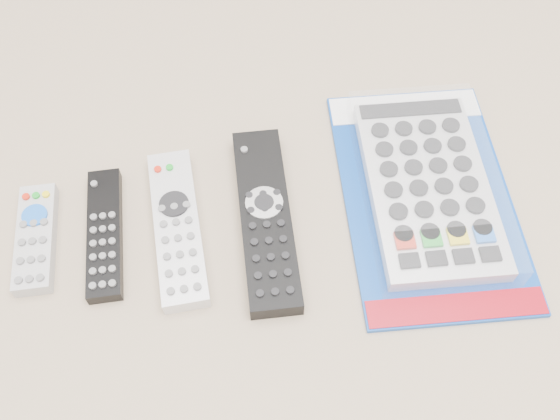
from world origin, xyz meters
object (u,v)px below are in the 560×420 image
object	(u,v)px
remote_small_grey	(36,238)
jumbo_remote_packaged	(428,186)
remote_slim_black	(105,234)
remote_silver_dvd	(177,227)
remote_large_black	(266,218)

from	to	relation	value
remote_small_grey	jumbo_remote_packaged	world-z (taller)	jumbo_remote_packaged
remote_slim_black	remote_silver_dvd	xyz separation A→B (m)	(0.08, -0.02, 0.00)
remote_large_black	remote_silver_dvd	bearing A→B (deg)	179.72
remote_small_grey	remote_silver_dvd	distance (m)	0.16
jumbo_remote_packaged	remote_large_black	bearing A→B (deg)	-173.11
remote_silver_dvd	remote_large_black	bearing A→B (deg)	-4.34
remote_slim_black	remote_silver_dvd	distance (m)	0.09
remote_slim_black	remote_large_black	distance (m)	0.19
remote_small_grey	jumbo_remote_packaged	xyz separation A→B (m)	(0.46, -0.07, 0.01)
remote_slim_black	remote_large_black	size ratio (longest dim) A/B	0.70
remote_large_black	jumbo_remote_packaged	world-z (taller)	jumbo_remote_packaged
remote_small_grey	remote_silver_dvd	xyz separation A→B (m)	(0.16, -0.03, 0.00)
remote_silver_dvd	remote_large_black	world-z (taller)	remote_large_black
remote_large_black	remote_small_grey	bearing A→B (deg)	178.76
remote_small_grey	jumbo_remote_packaged	distance (m)	0.47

